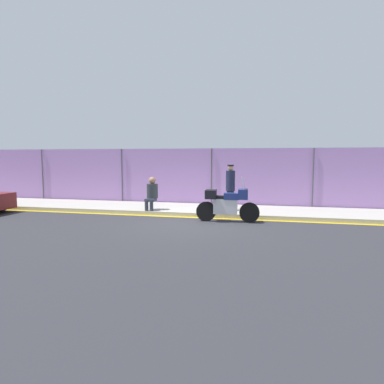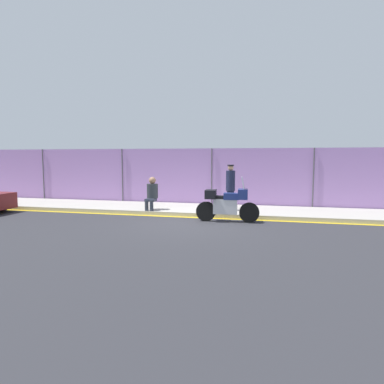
# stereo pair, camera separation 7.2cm
# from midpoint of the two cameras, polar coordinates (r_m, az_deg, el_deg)

# --- Properties ---
(ground_plane) EXTENTS (120.00, 120.00, 0.00)m
(ground_plane) POSITION_cam_midpoint_polar(r_m,az_deg,el_deg) (11.45, -0.23, -5.22)
(ground_plane) COLOR #2D2D33
(sidewalk) EXTENTS (31.40, 2.67, 0.15)m
(sidewalk) POSITION_cam_midpoint_polar(r_m,az_deg,el_deg) (13.84, 2.14, -2.99)
(sidewalk) COLOR #ADA89E
(sidewalk) RESTS_ON ground_plane
(curb_paint_stripe) EXTENTS (31.40, 0.18, 0.01)m
(curb_paint_stripe) POSITION_cam_midpoint_polar(r_m,az_deg,el_deg) (12.47, 0.90, -4.30)
(curb_paint_stripe) COLOR gold
(curb_paint_stripe) RESTS_ON ground_plane
(storefront_fence) EXTENTS (29.83, 0.17, 2.58)m
(storefront_fence) POSITION_cam_midpoint_polar(r_m,az_deg,el_deg) (15.10, 3.18, 2.37)
(storefront_fence) COLOR #AD7FC6
(storefront_fence) RESTS_ON ground_plane
(motorcycle) EXTENTS (2.15, 0.58, 1.55)m
(motorcycle) POSITION_cam_midpoint_polar(r_m,az_deg,el_deg) (11.68, 5.68, -1.90)
(motorcycle) COLOR black
(motorcycle) RESTS_ON ground_plane
(officer_standing) EXTENTS (0.35, 0.35, 1.76)m
(officer_standing) POSITION_cam_midpoint_polar(r_m,az_deg,el_deg) (13.23, 6.26, 0.85)
(officer_standing) COLOR #191E38
(officer_standing) RESTS_ON sidewalk
(person_seated_on_curb) EXTENTS (0.44, 0.68, 1.28)m
(person_seated_on_curb) POSITION_cam_midpoint_polar(r_m,az_deg,el_deg) (13.42, -6.87, 0.01)
(person_seated_on_curb) COLOR #2D3342
(person_seated_on_curb) RESTS_ON sidewalk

